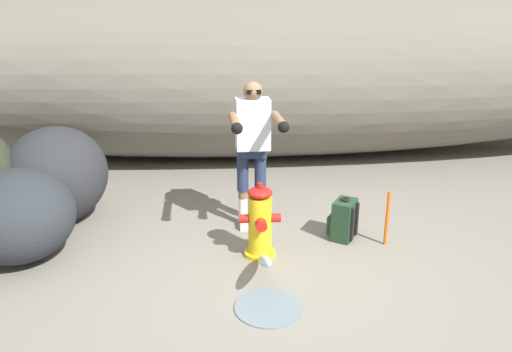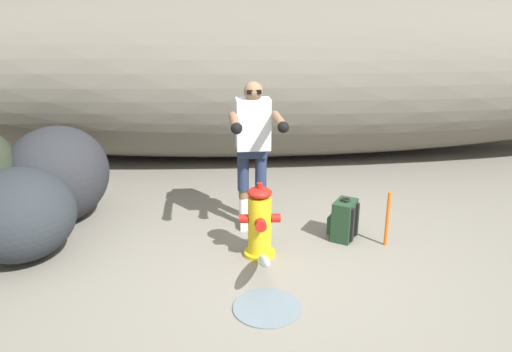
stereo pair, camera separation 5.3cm
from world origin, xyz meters
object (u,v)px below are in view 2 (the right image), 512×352
(utility_worker, at_px, (253,138))
(fire_hydrant, at_px, (260,223))
(boulder_mid, at_px, (18,214))
(spare_backpack, at_px, (344,220))
(survey_stake, at_px, (387,219))
(boulder_small, at_px, (57,175))

(utility_worker, bearing_deg, fire_hydrant, -0.02)
(fire_hydrant, xyz_separation_m, boulder_mid, (-2.39, 0.13, 0.10))
(utility_worker, xyz_separation_m, spare_backpack, (0.97, -0.32, -0.85))
(spare_backpack, distance_m, survey_stake, 0.46)
(boulder_mid, bearing_deg, spare_backpack, 3.37)
(utility_worker, relative_size, spare_backpack, 3.57)
(fire_hydrant, xyz_separation_m, boulder_small, (-2.28, 1.03, 0.20))
(survey_stake, bearing_deg, boulder_mid, -179.77)
(survey_stake, bearing_deg, fire_hydrant, -174.05)
(fire_hydrant, bearing_deg, boulder_mid, 176.99)
(utility_worker, xyz_separation_m, survey_stake, (1.38, -0.51, -0.77))
(boulder_mid, height_order, boulder_small, boulder_small)
(utility_worker, xyz_separation_m, boulder_small, (-2.25, 0.39, -0.51))
(spare_backpack, relative_size, survey_stake, 0.78)
(boulder_mid, relative_size, survey_stake, 1.95)
(fire_hydrant, relative_size, survey_stake, 1.30)
(spare_backpack, relative_size, boulder_small, 0.35)
(utility_worker, relative_size, boulder_mid, 1.43)
(utility_worker, distance_m, spare_backpack, 1.33)
(boulder_mid, height_order, survey_stake, boulder_mid)
(fire_hydrant, bearing_deg, boulder_small, 155.62)
(survey_stake, bearing_deg, spare_backpack, 156.55)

